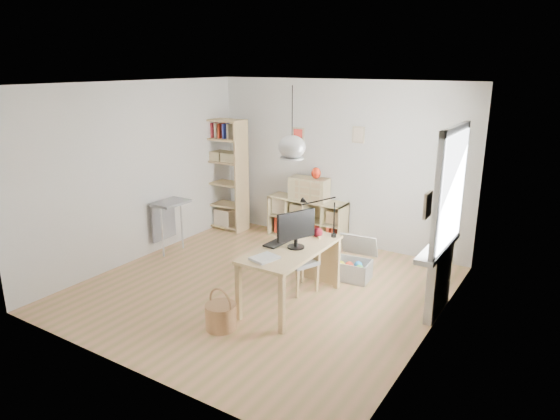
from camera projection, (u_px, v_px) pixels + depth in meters
The scene contains 20 objects.
ground at pixel (262, 288), 6.78m from camera, with size 4.50×4.50×0.00m, color tan.
room_shell at pixel (292, 147), 5.81m from camera, with size 4.50×4.50×4.50m.
window_unit at pixel (451, 190), 5.68m from camera, with size 0.07×1.16×1.46m.
radiator at pixel (439, 282), 6.03m from camera, with size 0.10×0.80×0.80m, color silver.
windowsill at pixel (438, 248), 5.93m from camera, with size 0.22×1.20×0.06m, color silver.
desk at pixel (291, 255), 6.19m from camera, with size 0.70×1.50×0.75m.
cube_shelf at pixel (307, 222), 8.62m from camera, with size 1.40×0.38×0.72m.
tall_bookshelf at pixel (224, 170), 8.97m from camera, with size 0.80×0.38×2.00m.
side_table at pixel (168, 212), 7.92m from camera, with size 0.40×0.55×0.85m.
chair at pixel (303, 258), 6.63m from camera, with size 0.50×0.50×0.78m.
wicker_basket at pixel (221, 315), 5.71m from camera, with size 0.36×0.36×0.50m.
storage_chest at pixel (353, 265), 7.07m from camera, with size 0.59×0.65×0.57m.
monitor at pixel (296, 228), 6.08m from camera, with size 0.26×0.51×0.47m.
keyboard at pixel (279, 242), 6.32m from camera, with size 0.17×0.46×0.02m, color black.
task_lamp at pixel (316, 210), 6.50m from camera, with size 0.47×0.18×0.50m.
yarn_ball at pixel (318, 233), 6.50m from camera, with size 0.13×0.13×0.13m, color #520A13.
paper_tray at pixel (265, 258), 5.79m from camera, with size 0.24×0.30×0.03m, color silver.
drawer_chest at pixel (309, 189), 8.39m from camera, with size 0.66×0.30×0.37m, color beige.
red_vase at pixel (316, 173), 8.24m from camera, with size 0.16×0.16×0.19m, color #9C1E0D.
potted_plant at pixel (446, 224), 6.17m from camera, with size 0.29×0.25×0.32m, color #356A27.
Camera 1 is at (3.52, -5.11, 2.94)m, focal length 32.00 mm.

